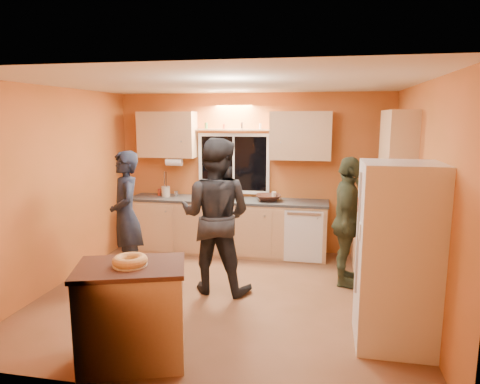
% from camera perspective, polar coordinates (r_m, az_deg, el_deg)
% --- Properties ---
extents(ground, '(4.50, 4.50, 0.00)m').
position_cam_1_polar(ground, '(5.54, -2.04, -13.57)').
color(ground, brown).
rests_on(ground, ground).
extents(room_shell, '(4.54, 4.04, 2.61)m').
position_cam_1_polar(room_shell, '(5.49, 0.06, 3.75)').
color(room_shell, '#D16C35').
rests_on(room_shell, ground).
extents(back_counter, '(4.23, 0.62, 0.90)m').
position_cam_1_polar(back_counter, '(6.97, 1.24, -4.68)').
color(back_counter, tan).
rests_on(back_counter, ground).
extents(right_counter, '(0.62, 1.84, 0.90)m').
position_cam_1_polar(right_counter, '(5.78, 18.55, -8.33)').
color(right_counter, tan).
rests_on(right_counter, ground).
extents(refrigerator, '(0.72, 0.70, 1.80)m').
position_cam_1_polar(refrigerator, '(4.41, 20.20, -7.99)').
color(refrigerator, silver).
rests_on(refrigerator, ground).
extents(island, '(1.10, 0.91, 0.92)m').
position_cam_1_polar(island, '(4.13, -14.15, -15.39)').
color(island, tan).
rests_on(island, ground).
extents(bundt_pastry, '(0.31, 0.31, 0.09)m').
position_cam_1_polar(bundt_pastry, '(3.94, -14.46, -8.85)').
color(bundt_pastry, tan).
rests_on(bundt_pastry, island).
extents(person_left, '(0.70, 0.77, 1.77)m').
position_cam_1_polar(person_left, '(6.05, -14.96, -3.06)').
color(person_left, black).
rests_on(person_left, ground).
extents(person_center, '(1.02, 0.83, 1.96)m').
position_cam_1_polar(person_center, '(5.42, -3.25, -3.20)').
color(person_center, black).
rests_on(person_center, ground).
extents(person_right, '(0.50, 1.04, 1.71)m').
position_cam_1_polar(person_right, '(5.79, 14.13, -3.88)').
color(person_right, '#2E3622').
rests_on(person_right, ground).
extents(mixing_bowl, '(0.47, 0.47, 0.10)m').
position_cam_1_polar(mixing_bowl, '(6.81, 3.81, -0.76)').
color(mixing_bowl, black).
rests_on(mixing_bowl, back_counter).
extents(utensil_crock, '(0.14, 0.14, 0.17)m').
position_cam_1_polar(utensil_crock, '(7.27, -9.87, 0.09)').
color(utensil_crock, beige).
rests_on(utensil_crock, back_counter).
extents(potted_plant, '(0.31, 0.29, 0.28)m').
position_cam_1_polar(potted_plant, '(4.96, 19.46, -4.31)').
color(potted_plant, gray).
rests_on(potted_plant, right_counter).
extents(red_box, '(0.19, 0.16, 0.07)m').
position_cam_1_polar(red_box, '(5.90, 19.07, -3.10)').
color(red_box, '#9D2F18').
rests_on(red_box, right_counter).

